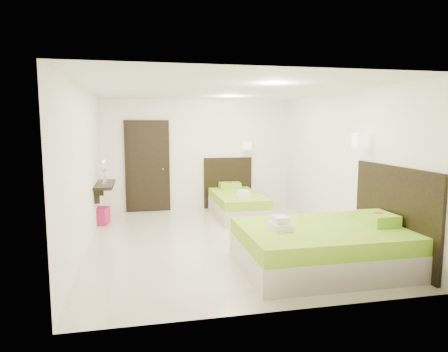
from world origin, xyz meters
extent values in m
plane|color=beige|center=(0.00, 0.00, 0.00)|extent=(5.50, 5.50, 0.00)
cube|color=beige|center=(0.71, 1.77, 0.16)|extent=(0.98, 1.96, 0.31)
cube|color=#70AF1C|center=(0.71, 1.77, 0.41)|extent=(0.97, 1.94, 0.20)
cube|color=black|center=(0.71, 2.72, 0.61)|extent=(1.18, 0.05, 1.23)
cube|color=#8BC824|center=(0.71, 2.50, 0.58)|extent=(0.49, 0.33, 0.14)
cylinder|color=#C32E55|center=(0.71, 2.50, 0.65)|extent=(0.12, 0.12, 0.00)
cube|color=silver|center=(0.71, 1.23, 0.55)|extent=(0.29, 0.22, 0.08)
cube|color=silver|center=(0.71, 1.23, 0.63)|extent=(0.22, 0.16, 0.08)
cube|color=beige|center=(1.15, 2.57, 1.52)|extent=(0.18, 0.18, 0.20)
cylinder|color=#2D2116|center=(1.15, 2.65, 1.52)|extent=(0.03, 0.16, 0.03)
cube|color=beige|center=(1.11, -1.61, 0.18)|extent=(2.29, 1.71, 0.37)
cube|color=#70AF1C|center=(1.11, -1.61, 0.48)|extent=(2.26, 1.70, 0.23)
cube|color=black|center=(2.22, -1.61, 0.71)|extent=(0.05, 1.94, 1.43)
cube|color=#8BC824|center=(1.96, -1.61, 0.67)|extent=(0.39, 0.57, 0.16)
cylinder|color=#C32E55|center=(1.96, -1.61, 0.76)|extent=(0.14, 0.14, 0.00)
cube|color=silver|center=(0.48, -1.61, 0.64)|extent=(0.25, 0.34, 0.09)
cube|color=silver|center=(0.48, -1.61, 0.73)|extent=(0.19, 0.26, 0.09)
cube|color=beige|center=(2.07, -0.89, 1.77)|extent=(0.21, 0.21, 0.23)
cylinder|color=#2D2116|center=(2.15, -0.89, 1.77)|extent=(0.16, 0.03, 0.03)
cube|color=black|center=(1.23, 2.33, 0.17)|extent=(0.42, 0.39, 0.34)
cube|color=#AC164C|center=(-2.21, 1.64, 0.17)|extent=(0.42, 0.42, 0.35)
cube|color=black|center=(-1.20, 2.71, 1.05)|extent=(1.02, 0.06, 2.14)
cube|color=black|center=(-1.20, 2.67, 1.05)|extent=(0.88, 0.04, 2.06)
cylinder|color=silver|center=(-0.85, 2.64, 1.00)|extent=(0.03, 0.10, 0.03)
cube|color=black|center=(-2.08, 1.60, 0.82)|extent=(0.35, 1.20, 0.06)
cube|color=black|center=(-2.19, 1.15, 0.67)|extent=(0.10, 0.04, 0.30)
cube|color=black|center=(-2.19, 2.05, 0.67)|extent=(0.10, 0.04, 0.30)
cylinder|color=silver|center=(-2.08, 1.45, 0.86)|extent=(0.10, 0.10, 0.02)
cylinder|color=silver|center=(-2.08, 1.45, 0.98)|extent=(0.02, 0.02, 0.22)
cone|color=silver|center=(-2.08, 1.45, 1.11)|extent=(0.07, 0.07, 0.04)
cylinder|color=white|center=(-2.08, 1.45, 1.20)|extent=(0.02, 0.02, 0.15)
sphere|color=#FFB23F|center=(-2.08, 1.45, 1.29)|extent=(0.02, 0.02, 0.02)
cylinder|color=silver|center=(-2.08, 1.75, 0.86)|extent=(0.10, 0.10, 0.02)
cylinder|color=silver|center=(-2.08, 1.75, 0.98)|extent=(0.02, 0.02, 0.22)
cone|color=silver|center=(-2.08, 1.75, 1.11)|extent=(0.07, 0.07, 0.04)
cylinder|color=white|center=(-2.08, 1.75, 1.20)|extent=(0.02, 0.02, 0.15)
sphere|color=#FFB23F|center=(-2.08, 1.75, 1.29)|extent=(0.02, 0.02, 0.02)
camera|label=1|loc=(-1.39, -6.65, 2.02)|focal=32.00mm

